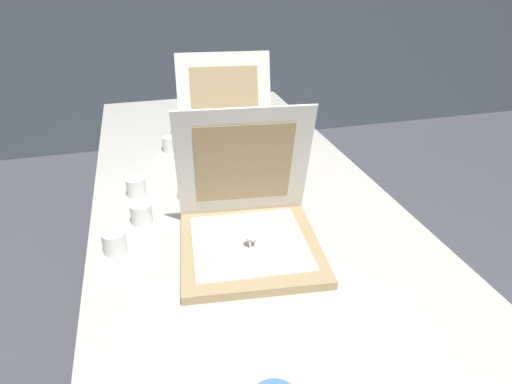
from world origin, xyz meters
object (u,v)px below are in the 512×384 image
at_px(cup_white_near_center, 141,213).
at_px(cup_white_mid, 136,187).
at_px(table, 238,200).
at_px(pizza_box_middle, 229,152).
at_px(cup_white_far, 170,144).
at_px(pizza_box_front, 249,228).
at_px(cup_white_near_left, 115,242).

xyz_separation_m(cup_white_near_center, cup_white_mid, (-0.01, 0.17, 0.00)).
bearing_deg(table, cup_white_near_center, -155.62).
bearing_deg(cup_white_near_center, cup_white_mid, 93.19).
xyz_separation_m(pizza_box_middle, cup_white_mid, (-0.32, -0.13, -0.02)).
xyz_separation_m(cup_white_mid, cup_white_far, (0.13, 0.33, 0.00)).
relative_size(pizza_box_middle, cup_white_near_center, 8.23).
distance_m(cup_white_near_center, cup_white_far, 0.51).
distance_m(pizza_box_front, cup_white_near_center, 0.32).
bearing_deg(cup_white_far, pizza_box_middle, -45.53).
relative_size(pizza_box_middle, cup_white_near_left, 8.23).
relative_size(pizza_box_front, cup_white_near_center, 6.51).
relative_size(pizza_box_front, pizza_box_middle, 0.79).
bearing_deg(table, cup_white_near_left, -144.86).
bearing_deg(cup_white_near_center, pizza_box_middle, 44.02).
bearing_deg(pizza_box_middle, cup_white_far, 141.91).
bearing_deg(cup_white_near_center, table, 24.38).
bearing_deg(pizza_box_front, cup_white_near_left, 176.16).
height_order(pizza_box_middle, cup_white_near_left, pizza_box_middle).
bearing_deg(table, cup_white_far, 116.37).
bearing_deg(table, pizza_box_middle, 86.21).
bearing_deg(cup_white_far, cup_white_mid, -112.34).
bearing_deg(pizza_box_middle, cup_white_near_center, -128.54).
distance_m(table, pizza_box_front, 0.34).
distance_m(cup_white_near_left, cup_white_mid, 0.30).
xyz_separation_m(table, pizza_box_front, (-0.04, -0.32, 0.10)).
distance_m(pizza_box_middle, cup_white_near_center, 0.43).
bearing_deg(cup_white_near_left, cup_white_far, 72.56).
relative_size(cup_white_near_left, cup_white_far, 1.00).
relative_size(pizza_box_front, cup_white_far, 6.51).
distance_m(table, cup_white_near_center, 0.34).
height_order(table, pizza_box_middle, pizza_box_middle).
bearing_deg(pizza_box_front, table, 88.89).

